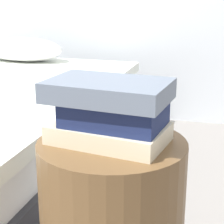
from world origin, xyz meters
The scene contains 3 objects.
book_cream centered at (-0.01, 0.00, 0.59)m, with size 0.28×0.18×0.05m, color beige.
book_navy centered at (0.01, 0.00, 0.65)m, with size 0.24×0.16×0.06m, color #19234C.
book_slate centered at (-0.01, 0.00, 0.70)m, with size 0.29×0.19×0.05m, color slate.
Camera 1 is at (0.25, -0.93, 0.95)m, focal length 65.66 mm.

